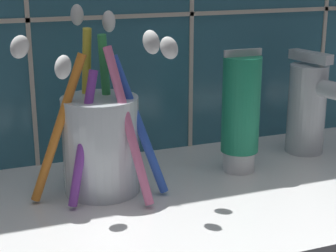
{
  "coord_description": "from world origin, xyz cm",
  "views": [
    {
      "loc": [
        -25.83,
        -49.68,
        25.73
      ],
      "look_at": [
        -5.93,
        1.63,
        9.08
      ],
      "focal_mm": 60.0,
      "sensor_mm": 36.0,
      "label": 1
    }
  ],
  "objects": [
    {
      "name": "toothbrush_cup",
      "position": [
        -12.45,
        3.94,
        7.77
      ],
      "size": [
        16.05,
        12.85,
        19.22
      ],
      "color": "silver",
      "rests_on": "sink_counter"
    },
    {
      "name": "sink_faucet",
      "position": [
        14.76,
        6.33,
        8.19
      ],
      "size": [
        4.92,
        11.18,
        12.73
      ],
      "rotation": [
        0.0,
        0.0,
        -1.36
      ],
      "color": "silver",
      "rests_on": "sink_counter"
    },
    {
      "name": "toothpaste_tube",
      "position": [
        3.8,
        4.07,
        8.96
      ],
      "size": [
        4.5,
        4.28,
        14.08
      ],
      "color": "white",
      "rests_on": "sink_counter"
    },
    {
      "name": "sink_counter",
      "position": [
        0.0,
        0.0,
        1.0
      ],
      "size": [
        78.65,
        29.16,
        2.0
      ],
      "primitive_type": "cube",
      "color": "white",
      "rests_on": "ground"
    }
  ]
}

